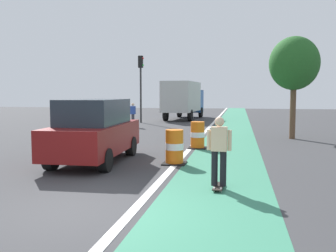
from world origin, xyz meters
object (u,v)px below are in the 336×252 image
object	(u,v)px
parked_suv_nearest	(95,130)
pedestrian_crossing	(133,114)
traffic_light_corner	(141,77)
delivery_truck_down_block	(184,98)
traffic_barrel_front	(174,147)
traffic_barrel_mid	(198,135)
skateboarder_on_lane	(219,150)
street_tree_sidewalk	(294,64)

from	to	relation	value
parked_suv_nearest	pedestrian_crossing	xyz separation A→B (m)	(-2.42, 12.47, -0.17)
pedestrian_crossing	traffic_light_corner	bearing A→B (deg)	96.79
delivery_truck_down_block	pedestrian_crossing	bearing A→B (deg)	-105.30
traffic_barrel_front	traffic_barrel_mid	world-z (taller)	same
delivery_truck_down_block	parked_suv_nearest	bearing A→B (deg)	-89.43
traffic_light_corner	parked_suv_nearest	bearing A→B (deg)	-79.97
traffic_barrel_front	traffic_barrel_mid	xyz separation A→B (m)	(0.34, 3.47, 0.00)
skateboarder_on_lane	pedestrian_crossing	size ratio (longest dim) A/B	1.05
skateboarder_on_lane	traffic_barrel_mid	world-z (taller)	skateboarder_on_lane
skateboarder_on_lane	pedestrian_crossing	world-z (taller)	skateboarder_on_lane
delivery_truck_down_block	traffic_barrel_front	bearing A→B (deg)	-82.19
skateboarder_on_lane	street_tree_sidewalk	distance (m)	11.19
parked_suv_nearest	delivery_truck_down_block	size ratio (longest dim) A/B	0.60
traffic_light_corner	pedestrian_crossing	xyz separation A→B (m)	(0.43, -3.63, -2.64)
pedestrian_crossing	street_tree_sidewalk	world-z (taller)	street_tree_sidewalk
traffic_barrel_mid	skateboarder_on_lane	bearing A→B (deg)	-79.13
parked_suv_nearest	street_tree_sidewalk	size ratio (longest dim) A/B	0.93
traffic_barrel_mid	traffic_light_corner	world-z (taller)	traffic_light_corner
street_tree_sidewalk	traffic_barrel_mid	bearing A→B (deg)	-135.89
traffic_barrel_mid	traffic_light_corner	size ratio (longest dim) A/B	0.21
parked_suv_nearest	traffic_light_corner	size ratio (longest dim) A/B	0.91
parked_suv_nearest	traffic_barrel_front	distance (m)	2.65
traffic_light_corner	street_tree_sidewalk	world-z (taller)	traffic_light_corner
parked_suv_nearest	street_tree_sidewalk	world-z (taller)	street_tree_sidewalk
skateboarder_on_lane	pedestrian_crossing	bearing A→B (deg)	113.44
parked_suv_nearest	traffic_light_corner	world-z (taller)	traffic_light_corner
skateboarder_on_lane	traffic_light_corner	distance (m)	20.20
delivery_truck_down_block	street_tree_sidewalk	size ratio (longest dim) A/B	1.55
skateboarder_on_lane	delivery_truck_down_block	xyz separation A→B (m)	(-4.35, 23.23, 0.94)
traffic_barrel_front	skateboarder_on_lane	bearing A→B (deg)	-61.32
street_tree_sidewalk	parked_suv_nearest	bearing A→B (deg)	-132.81
traffic_barrel_mid	pedestrian_crossing	xyz separation A→B (m)	(-5.35, 8.83, 0.33)
traffic_barrel_front	pedestrian_crossing	xyz separation A→B (m)	(-5.01, 12.30, 0.33)
parked_suv_nearest	street_tree_sidewalk	xyz separation A→B (m)	(7.17, 7.74, 2.63)
skateboarder_on_lane	parked_suv_nearest	world-z (taller)	parked_suv_nearest
traffic_barrel_mid	pedestrian_crossing	bearing A→B (deg)	121.21
traffic_light_corner	street_tree_sidewalk	bearing A→B (deg)	-39.82
traffic_light_corner	pedestrian_crossing	size ratio (longest dim) A/B	3.17
traffic_barrel_front	delivery_truck_down_block	xyz separation A→B (m)	(-2.80, 20.40, 1.31)
skateboarder_on_lane	traffic_barrel_front	world-z (taller)	skateboarder_on_lane
parked_suv_nearest	traffic_barrel_mid	xyz separation A→B (m)	(2.94, 3.64, -0.50)
pedestrian_crossing	street_tree_sidewalk	size ratio (longest dim) A/B	0.32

